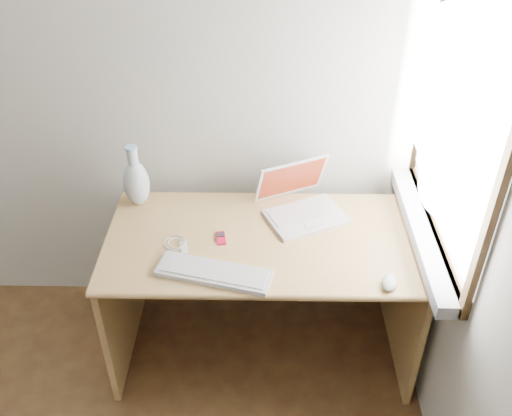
{
  "coord_description": "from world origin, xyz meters",
  "views": [
    {
      "loc": [
        1.01,
        -0.61,
        2.3
      ],
      "look_at": [
        0.98,
        1.35,
        0.87
      ],
      "focal_mm": 40.0,
      "sensor_mm": 36.0,
      "label": 1
    }
  ],
  "objects_px": {
    "desk": "(263,261)",
    "vase": "(136,181)",
    "external_keyboard": "(214,273)",
    "laptop": "(306,203)"
  },
  "relations": [
    {
      "from": "desk",
      "to": "laptop",
      "type": "distance_m",
      "value": 0.34
    },
    {
      "from": "laptop",
      "to": "external_keyboard",
      "type": "height_order",
      "value": "laptop"
    },
    {
      "from": "laptop",
      "to": "external_keyboard",
      "type": "relative_size",
      "value": 0.84
    },
    {
      "from": "vase",
      "to": "laptop",
      "type": "bearing_deg",
      "value": -4.33
    },
    {
      "from": "desk",
      "to": "laptop",
      "type": "xyz_separation_m",
      "value": [
        0.19,
        0.11,
        0.26
      ]
    },
    {
      "from": "desk",
      "to": "vase",
      "type": "height_order",
      "value": "vase"
    },
    {
      "from": "desk",
      "to": "vase",
      "type": "bearing_deg",
      "value": 163.93
    },
    {
      "from": "desk",
      "to": "laptop",
      "type": "height_order",
      "value": "laptop"
    },
    {
      "from": "desk",
      "to": "external_keyboard",
      "type": "distance_m",
      "value": 0.43
    },
    {
      "from": "external_keyboard",
      "to": "vase",
      "type": "distance_m",
      "value": 0.64
    }
  ]
}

